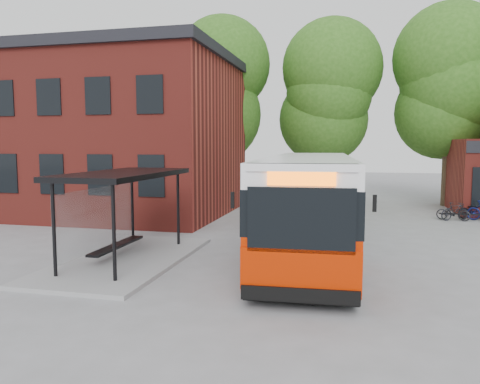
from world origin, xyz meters
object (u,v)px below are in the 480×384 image
(bicycle_1, at_px, (455,211))
(bicycle_2, at_px, (475,210))
(city_bus, at_px, (310,203))
(bus_shelter, at_px, (125,217))
(bicycle_0, at_px, (453,212))

(bicycle_1, distance_m, bicycle_2, 1.38)
(city_bus, xyz_separation_m, bicycle_1, (6.37, 8.02, -1.21))
(bus_shelter, xyz_separation_m, city_bus, (5.57, 3.12, 0.21))
(bicycle_0, xyz_separation_m, bicycle_1, (0.07, -0.01, 0.04))
(bicycle_0, bearing_deg, bus_shelter, 153.48)
(bicycle_0, relative_size, bicycle_1, 1.04)
(bicycle_0, height_order, bicycle_1, bicycle_1)
(city_bus, height_order, bicycle_2, city_bus)
(bus_shelter, relative_size, bicycle_1, 4.68)
(bus_shelter, bearing_deg, bicycle_1, 43.01)
(city_bus, bearing_deg, bicycle_2, 46.85)
(bicycle_2, bearing_deg, city_bus, 125.27)
(city_bus, relative_size, bicycle_0, 8.36)
(bus_shelter, bearing_deg, bicycle_0, 43.20)
(bicycle_0, bearing_deg, bicycle_1, -78.09)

